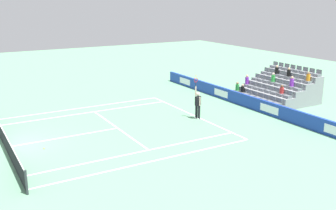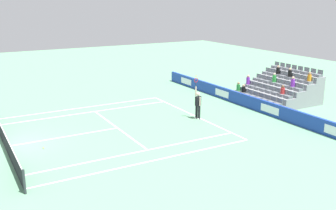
% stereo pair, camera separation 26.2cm
% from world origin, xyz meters
% --- Properties ---
extents(ground_plane, '(80.00, 80.00, 0.00)m').
position_xyz_m(ground_plane, '(0.00, 0.00, 0.00)').
color(ground_plane, '#669E77').
extents(line_baseline, '(10.97, 0.10, 0.01)m').
position_xyz_m(line_baseline, '(0.00, -11.89, 0.00)').
color(line_baseline, white).
rests_on(line_baseline, ground).
extents(line_service, '(8.23, 0.10, 0.01)m').
position_xyz_m(line_service, '(0.00, -6.40, 0.00)').
color(line_service, white).
rests_on(line_service, ground).
extents(line_centre_service, '(0.10, 6.40, 0.01)m').
position_xyz_m(line_centre_service, '(0.00, -3.20, 0.00)').
color(line_centre_service, white).
rests_on(line_centre_service, ground).
extents(line_singles_sideline_left, '(0.10, 11.89, 0.01)m').
position_xyz_m(line_singles_sideline_left, '(4.12, -5.95, 0.00)').
color(line_singles_sideline_left, white).
rests_on(line_singles_sideline_left, ground).
extents(line_singles_sideline_right, '(0.10, 11.89, 0.01)m').
position_xyz_m(line_singles_sideline_right, '(-4.12, -5.95, 0.00)').
color(line_singles_sideline_right, white).
rests_on(line_singles_sideline_right, ground).
extents(line_doubles_sideline_left, '(0.10, 11.89, 0.01)m').
position_xyz_m(line_doubles_sideline_left, '(5.49, -5.95, 0.00)').
color(line_doubles_sideline_left, white).
rests_on(line_doubles_sideline_left, ground).
extents(line_doubles_sideline_right, '(0.10, 11.89, 0.01)m').
position_xyz_m(line_doubles_sideline_right, '(-5.49, -5.95, 0.00)').
color(line_doubles_sideline_right, white).
rests_on(line_doubles_sideline_right, ground).
extents(line_centre_mark, '(0.10, 0.20, 0.01)m').
position_xyz_m(line_centre_mark, '(0.00, -11.79, 0.00)').
color(line_centre_mark, white).
rests_on(line_centre_mark, ground).
extents(sponsor_barrier, '(21.03, 0.22, 0.90)m').
position_xyz_m(sponsor_barrier, '(-0.00, -16.34, 0.45)').
color(sponsor_barrier, '#193899').
rests_on(sponsor_barrier, ground).
extents(tennis_net, '(11.97, 0.10, 1.07)m').
position_xyz_m(tennis_net, '(0.00, 0.00, 0.49)').
color(tennis_net, '#33383D').
rests_on(tennis_net, ground).
extents(tennis_player, '(0.53, 0.40, 2.85)m').
position_xyz_m(tennis_player, '(-0.81, -11.70, 0.99)').
color(tennis_player, black).
rests_on(tennis_player, ground).
extents(stadium_stand, '(4.96, 4.75, 2.60)m').
position_xyz_m(stadium_stand, '(0.00, -19.90, 0.82)').
color(stadium_stand, gray).
rests_on(stadium_stand, ground).
extents(loose_tennis_ball, '(0.07, 0.07, 0.07)m').
position_xyz_m(loose_tennis_ball, '(-1.25, -1.73, 0.03)').
color(loose_tennis_ball, '#D1E533').
rests_on(loose_tennis_ball, ground).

